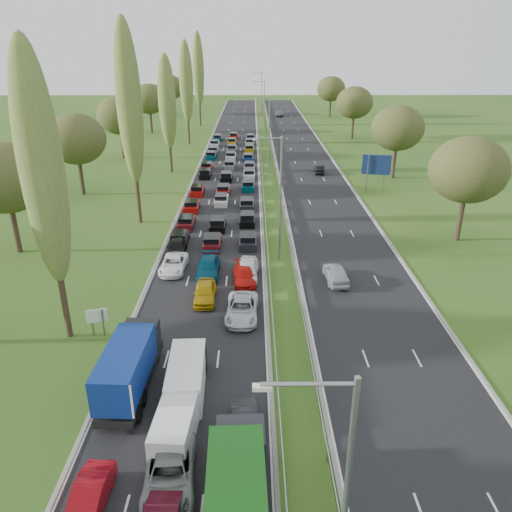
{
  "coord_description": "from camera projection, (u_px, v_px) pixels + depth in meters",
  "views": [
    {
      "loc": [
        1.88,
        -2.25,
        19.71
      ],
      "look_at": [
        2.16,
        40.19,
        1.5
      ],
      "focal_mm": 35.0,
      "sensor_mm": 36.0,
      "label": 1
    }
  ],
  "objects": [
    {
      "name": "near_car_9",
      "position": [
        245.0,
        424.0,
        26.96
      ],
      "size": [
        1.78,
        4.24,
        1.36
      ],
      "primitive_type": "imported",
      "rotation": [
        0.0,
        0.0,
        0.08
      ],
      "color": "black",
      "rests_on": "near_carriageway"
    },
    {
      "name": "near_car_12",
      "position": [
        248.0,
        269.0,
        45.13
      ],
      "size": [
        2.08,
        4.79,
        1.61
      ],
      "primitive_type": "imported",
      "rotation": [
        0.0,
        0.0,
        -0.04
      ],
      "color": "white",
      "rests_on": "near_carriageway"
    },
    {
      "name": "near_car_6",
      "position": [
        170.0,
        474.0,
        23.8
      ],
      "size": [
        2.88,
        5.52,
        1.49
      ],
      "primitive_type": "imported",
      "rotation": [
        0.0,
        0.0,
        0.08
      ],
      "color": "gray",
      "rests_on": "near_carriageway"
    },
    {
      "name": "woodland_right",
      "position": [
        414.0,
        138.0,
        68.21
      ],
      "size": [
        8.0,
        153.0,
        11.1
      ],
      "color": "#2D2116",
      "rests_on": "ground"
    },
    {
      "name": "info_sign",
      "position": [
        97.0,
        318.0,
        35.99
      ],
      "size": [
        1.47,
        0.53,
        2.1
      ],
      "color": "gray",
      "rests_on": "ground"
    },
    {
      "name": "white_van_rear",
      "position": [
        187.0,
        375.0,
        30.34
      ],
      "size": [
        2.09,
        5.34,
        2.15
      ],
      "rotation": [
        0.0,
        0.0,
        0.03
      ],
      "color": "white",
      "rests_on": "near_carriageway"
    },
    {
      "name": "near_car_7",
      "position": [
        208.0,
        267.0,
        45.69
      ],
      "size": [
        2.07,
        5.02,
        1.45
      ],
      "primitive_type": "imported",
      "rotation": [
        0.0,
        0.0,
        -0.01
      ],
      "color": "#053B52",
      "rests_on": "near_carriageway"
    },
    {
      "name": "far_car_2",
      "position": [
        279.0,
        114.0,
        144.17
      ],
      "size": [
        2.51,
        5.13,
        1.4
      ],
      "primitive_type": "imported",
      "rotation": [
        0.0,
        0.0,
        3.11
      ],
      "color": "slate",
      "rests_on": "far_carriageway"
    },
    {
      "name": "far_car_0",
      "position": [
        336.0,
        273.0,
        44.36
      ],
      "size": [
        2.01,
        4.64,
        1.56
      ],
      "primitive_type": "imported",
      "rotation": [
        0.0,
        0.0,
        3.18
      ],
      "color": "#A3A7AC",
      "rests_on": "far_carriageway"
    },
    {
      "name": "blue_lorry",
      "position": [
        130.0,
        365.0,
        30.09
      ],
      "size": [
        2.27,
        8.16,
        3.45
      ],
      "rotation": [
        0.0,
        0.0,
        -0.04
      ],
      "color": "black",
      "rests_on": "near_carriageway"
    },
    {
      "name": "poplar_row",
      "position": [
        154.0,
        101.0,
        67.52
      ],
      "size": [
        2.8,
        127.8,
        22.44
      ],
      "color": "#2D2116",
      "rests_on": "ground"
    },
    {
      "name": "white_van_front",
      "position": [
        177.0,
        422.0,
        26.7
      ],
      "size": [
        1.93,
        4.93,
        1.98
      ],
      "rotation": [
        0.0,
        0.0,
        -0.07
      ],
      "color": "white",
      "rests_on": "near_carriageway"
    },
    {
      "name": "far_carriageway",
      "position": [
        307.0,
        167.0,
        85.71
      ],
      "size": [
        10.5,
        215.0,
        0.04
      ],
      "primitive_type": "cube",
      "color": "black",
      "rests_on": "ground"
    },
    {
      "name": "near_carriageway",
      "position": [
        229.0,
        167.0,
        85.63
      ],
      "size": [
        10.5,
        215.0,
        0.04
      ],
      "primitive_type": "cube",
      "color": "black",
      "rests_on": "ground"
    },
    {
      "name": "near_car_1",
      "position": [
        89.0,
        498.0,
        22.63
      ],
      "size": [
        1.58,
        4.1,
        1.33
      ],
      "primitive_type": "imported",
      "rotation": [
        0.0,
        0.0,
        -0.04
      ],
      "color": "#9F0914",
      "rests_on": "near_carriageway"
    },
    {
      "name": "far_car_1",
      "position": [
        319.0,
        169.0,
        81.34
      ],
      "size": [
        1.7,
        4.18,
        1.35
      ],
      "primitive_type": "imported",
      "rotation": [
        0.0,
        0.0,
        3.07
      ],
      "color": "black",
      "rests_on": "far_carriageway"
    },
    {
      "name": "woodland_left",
      "position": [
        68.0,
        144.0,
        64.21
      ],
      "size": [
        8.0,
        166.0,
        11.1
      ],
      "color": "#2D2116",
      "rests_on": "ground"
    },
    {
      "name": "near_car_11",
      "position": [
        244.0,
        275.0,
        44.21
      ],
      "size": [
        2.22,
        4.76,
        1.34
      ],
      "primitive_type": "imported",
      "rotation": [
        0.0,
        0.0,
        0.07
      ],
      "color": "#B00F0A",
      "rests_on": "near_carriageway"
    },
    {
      "name": "traffic_queue_fill",
      "position": [
        227.0,
        172.0,
        80.81
      ],
      "size": [
        9.06,
        67.98,
        0.8
      ],
      "color": "black",
      "rests_on": "ground"
    },
    {
      "name": "near_car_2",
      "position": [
        174.0,
        264.0,
        46.49
      ],
      "size": [
        2.42,
        4.95,
        1.36
      ],
      "primitive_type": "imported",
      "rotation": [
        0.0,
        0.0,
        -0.03
      ],
      "color": "white",
      "rests_on": "near_carriageway"
    },
    {
      "name": "lamp_columns",
      "position": [
        269.0,
        136.0,
        79.17
      ],
      "size": [
        0.18,
        140.18,
        12.0
      ],
      "color": "gray",
      "rests_on": "ground"
    },
    {
      "name": "direction_sign",
      "position": [
        376.0,
        166.0,
        70.49
      ],
      "size": [
        3.95,
        0.83,
        5.2
      ],
      "color": "gray",
      "rests_on": "ground"
    },
    {
      "name": "near_car_8",
      "position": [
        205.0,
        292.0,
        41.08
      ],
      "size": [
        1.86,
        4.43,
        1.5
      ],
      "primitive_type": "imported",
      "rotation": [
        0.0,
        0.0,
        0.02
      ],
      "color": "#AA850B",
      "rests_on": "near_carriageway"
    },
    {
      "name": "central_reservation",
      "position": [
        268.0,
        164.0,
        85.45
      ],
      "size": [
        2.36,
        215.0,
        0.32
      ],
      "color": "gray",
      "rests_on": "ground"
    },
    {
      "name": "near_car_10",
      "position": [
        242.0,
        309.0,
        38.57
      ],
      "size": [
        2.61,
        5.32,
        1.45
      ],
      "primitive_type": "imported",
      "rotation": [
        0.0,
        0.0,
        -0.04
      ],
      "color": "silver",
      "rests_on": "near_carriageway"
    },
    {
      "name": "near_car_3",
      "position": [
        177.0,
        247.0,
        50.2
      ],
      "size": [
        2.06,
        4.78,
        1.37
      ],
      "primitive_type": "imported",
      "rotation": [
        0.0,
        0.0,
        0.03
      ],
      "color": "black",
      "rests_on": "near_carriageway"
    },
    {
      "name": "ground",
      "position": [
        268.0,
        170.0,
        83.37
      ],
      "size": [
        260.0,
        260.0,
        0.0
      ],
      "primitive_type": "plane",
      "color": "#264D18",
      "rests_on": "ground"
    }
  ]
}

